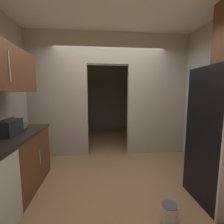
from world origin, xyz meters
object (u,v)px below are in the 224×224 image
at_px(boombox, 9,128).
at_px(paint_can, 169,213).
at_px(dishwasher, 6,201).
at_px(book_stack, 22,126).

bearing_deg(boombox, paint_can, -17.34).
bearing_deg(paint_can, dishwasher, -178.40).
xyz_separation_m(dishwasher, boombox, (-0.29, 0.68, 0.59)).
bearing_deg(boombox, dishwasher, -67.00).
bearing_deg(book_stack, dishwasher, -74.36).
distance_m(boombox, book_stack, 0.34).
relative_size(dishwasher, paint_can, 4.06).
bearing_deg(book_stack, boombox, -90.62).
height_order(boombox, paint_can, boombox).
height_order(dishwasher, boombox, boombox).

